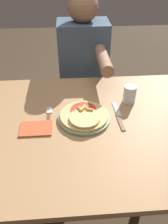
{
  "coord_description": "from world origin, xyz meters",
  "views": [
    {
      "loc": [
        -0.04,
        -0.76,
        1.42
      ],
      "look_at": [
        0.02,
        0.03,
        0.79
      ],
      "focal_mm": 35.0,
      "sensor_mm": 36.0,
      "label": 1
    }
  ],
  "objects": [
    {
      "name": "ground_plane",
      "position": [
        0.0,
        0.0,
        0.0
      ],
      "size": [
        8.0,
        8.0,
        0.0
      ],
      "primitive_type": "plane",
      "color": "#423323"
    },
    {
      "name": "napkin",
      "position": [
        -0.2,
        -0.02,
        0.76
      ],
      "size": [
        0.14,
        0.1,
        0.01
      ],
      "color": "#C6512D",
      "rests_on": "dining_table"
    },
    {
      "name": "knife",
      "position": [
        0.18,
        0.04,
        0.76
      ],
      "size": [
        0.03,
        0.22,
        0.0
      ],
      "color": "brown",
      "rests_on": "dining_table"
    },
    {
      "name": "pizza",
      "position": [
        0.02,
        0.03,
        0.78
      ],
      "size": [
        0.23,
        0.23,
        0.04
      ],
      "color": "tan",
      "rests_on": "plate"
    },
    {
      "name": "person_diner",
      "position": [
        0.06,
        0.64,
        0.7
      ],
      "size": [
        0.33,
        0.52,
        1.21
      ],
      "color": "#2D2D38",
      "rests_on": "ground_plane"
    },
    {
      "name": "plate",
      "position": [
        0.02,
        0.03,
        0.76
      ],
      "size": [
        0.25,
        0.25,
        0.01
      ],
      "color": "gray",
      "rests_on": "dining_table"
    },
    {
      "name": "dining_table",
      "position": [
        0.0,
        0.0,
        0.65
      ],
      "size": [
        1.3,
        0.86,
        0.75
      ],
      "color": "#9E754C",
      "rests_on": "ground_plane"
    },
    {
      "name": "fork",
      "position": [
        -0.15,
        0.06,
        0.76
      ],
      "size": [
        0.03,
        0.18,
        0.0
      ],
      "color": "brown",
      "rests_on": "dining_table"
    },
    {
      "name": "drinking_glass",
      "position": [
        0.26,
        0.16,
        0.8
      ],
      "size": [
        0.07,
        0.07,
        0.09
      ],
      "color": "silver",
      "rests_on": "dining_table"
    }
  ]
}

